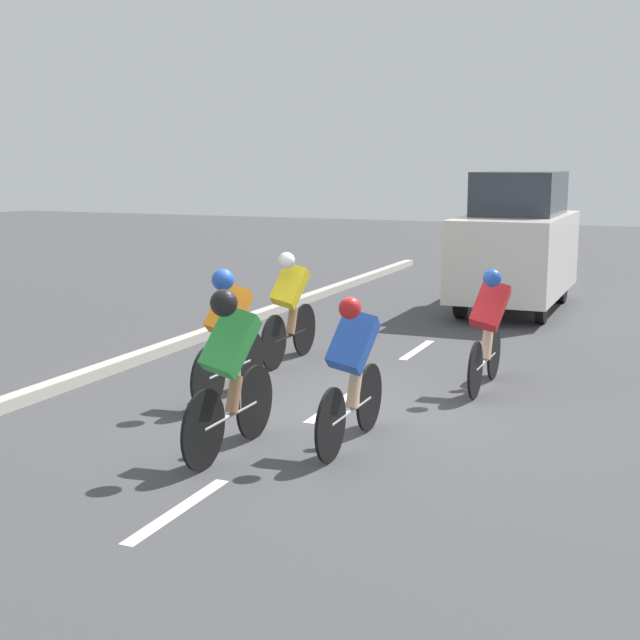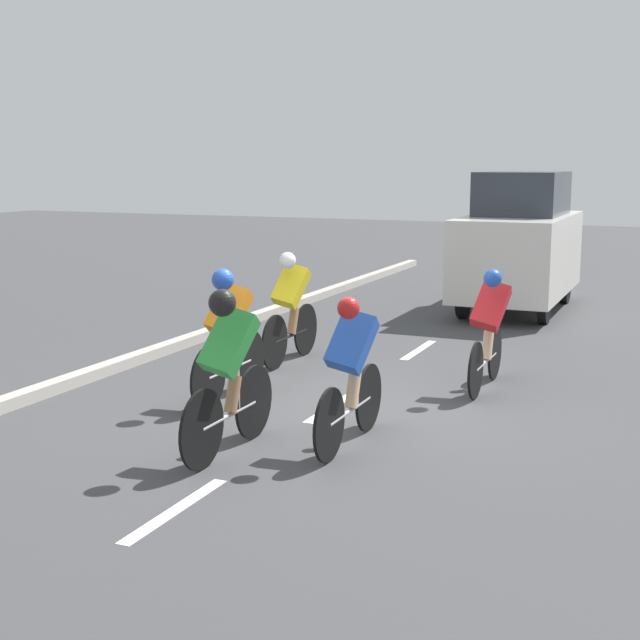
% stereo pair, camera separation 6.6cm
% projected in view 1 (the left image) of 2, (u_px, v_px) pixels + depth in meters
% --- Properties ---
extents(ground_plane, '(60.00, 60.00, 0.00)m').
position_uv_depth(ground_plane, '(328.00, 410.00, 9.62)').
color(ground_plane, '#424244').
extents(lane_stripe_near, '(0.12, 1.40, 0.01)m').
position_uv_depth(lane_stripe_near, '(178.00, 510.00, 6.85)').
color(lane_stripe_near, white).
rests_on(lane_stripe_near, ground).
extents(lane_stripe_mid, '(0.12, 1.40, 0.01)m').
position_uv_depth(lane_stripe_mid, '(333.00, 406.00, 9.75)').
color(lane_stripe_mid, white).
rests_on(lane_stripe_mid, ground).
extents(lane_stripe_far, '(0.12, 1.40, 0.01)m').
position_uv_depth(lane_stripe_far, '(417.00, 350.00, 12.66)').
color(lane_stripe_far, white).
rests_on(lane_stripe_far, ground).
extents(curb, '(0.20, 26.39, 0.14)m').
position_uv_depth(curb, '(93.00, 373.00, 10.96)').
color(curb, '#B7B2A8').
rests_on(curb, ground).
extents(cyclist_yellow, '(0.43, 1.69, 1.51)m').
position_uv_depth(cyclist_yellow, '(290.00, 305.00, 11.69)').
color(cyclist_yellow, black).
rests_on(cyclist_yellow, ground).
extents(cyclist_orange, '(0.43, 1.67, 1.53)m').
position_uv_depth(cyclist_orange, '(228.00, 331.00, 9.79)').
color(cyclist_orange, black).
rests_on(cyclist_orange, ground).
extents(cyclist_green, '(0.44, 1.70, 1.57)m').
position_uv_depth(cyclist_green, '(230.00, 367.00, 7.96)').
color(cyclist_green, black).
rests_on(cyclist_green, ground).
extents(cyclist_blue, '(0.42, 1.70, 1.47)m').
position_uv_depth(cyclist_blue, '(352.00, 369.00, 8.21)').
color(cyclist_blue, black).
rests_on(cyclist_blue, ground).
extents(cyclist_red, '(0.43, 1.66, 1.46)m').
position_uv_depth(cyclist_red, '(488.00, 326.00, 10.31)').
color(cyclist_red, black).
rests_on(cyclist_red, ground).
extents(support_car, '(1.70, 3.83, 2.46)m').
position_uv_depth(support_car, '(516.00, 243.00, 15.88)').
color(support_car, black).
rests_on(support_car, ground).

